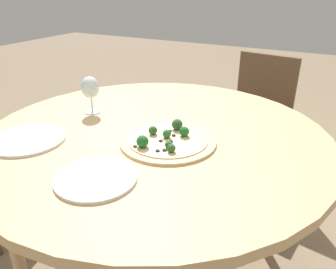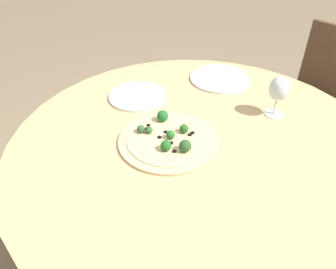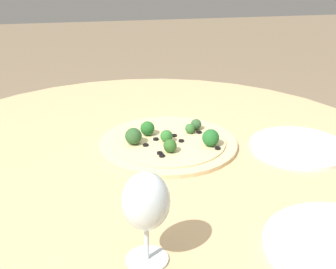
{
  "view_description": "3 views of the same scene",
  "coord_description": "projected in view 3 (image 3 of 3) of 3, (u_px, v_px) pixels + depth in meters",
  "views": [
    {
      "loc": [
        -0.99,
        -0.58,
        1.28
      ],
      "look_at": [
        -0.06,
        -0.09,
        0.78
      ],
      "focal_mm": 35.0,
      "sensor_mm": 36.0,
      "label": 1
    },
    {
      "loc": [
        0.66,
        -0.61,
        1.47
      ],
      "look_at": [
        -0.06,
        -0.09,
        0.78
      ],
      "focal_mm": 35.0,
      "sensor_mm": 36.0,
      "label": 2
    },
    {
      "loc": [
        0.11,
        0.96,
        1.26
      ],
      "look_at": [
        -0.06,
        -0.09,
        0.78
      ],
      "focal_mm": 50.0,
      "sensor_mm": 36.0,
      "label": 3
    }
  ],
  "objects": [
    {
      "name": "wine_glass",
      "position": [
        146.0,
        204.0,
        0.73
      ],
      "size": [
        0.08,
        0.08,
        0.16
      ],
      "color": "silver",
      "rests_on": "dining_table"
    },
    {
      "name": "pizza",
      "position": [
        168.0,
        142.0,
        1.17
      ],
      "size": [
        0.35,
        0.35,
        0.06
      ],
      "color": "#DBBC89",
      "rests_on": "dining_table"
    },
    {
      "name": "plate_far",
      "position": [
        299.0,
        147.0,
        1.15
      ],
      "size": [
        0.24,
        0.24,
        0.01
      ],
      "color": "silver",
      "rests_on": "dining_table"
    },
    {
      "name": "dining_table",
      "position": [
        149.0,
        184.0,
        1.11
      ],
      "size": [
        1.32,
        1.32,
        0.75
      ],
      "color": "tan",
      "rests_on": "ground_plane"
    }
  ]
}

